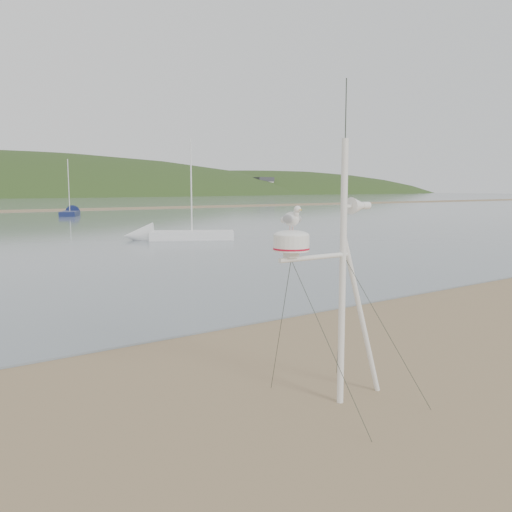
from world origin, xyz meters
TOP-DOWN VIEW (x-y plane):
  - ground at (0.00, 0.00)m, footprint 560.00×560.00m
  - mast_rig at (2.10, -0.39)m, footprint 1.99×2.12m
  - sailboat_blue_far at (15.65, 55.88)m, footprint 4.23×6.76m
  - sailboat_white_near at (10.87, 22.95)m, footprint 6.27×4.54m

SIDE VIEW (x-z plane):
  - ground at x=0.00m, z-range 0.00..0.00m
  - sailboat_blue_far at x=15.65m, z-range -3.03..3.63m
  - sailboat_white_near at x=10.87m, z-range -2.87..3.47m
  - mast_rig at x=2.10m, z-range -1.16..3.33m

